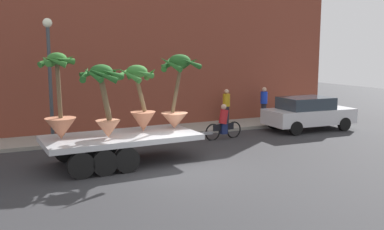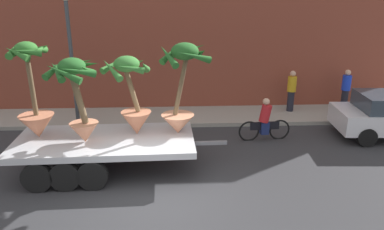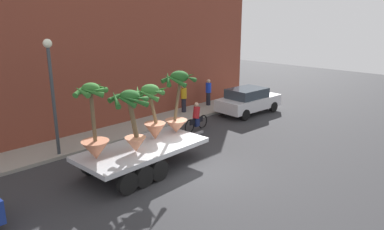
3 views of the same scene
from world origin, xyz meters
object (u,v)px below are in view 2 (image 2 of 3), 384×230
Objects in this scene: pedestrian_near_gate at (291,90)px; potted_palm_rear at (132,98)px; potted_palm_middle at (77,96)px; potted_palm_front at (181,90)px; street_lamp at (70,42)px; potted_palm_extra at (34,102)px; pedestrian_far_left at (346,89)px; flatbed_trailer at (97,146)px; cyclist at (265,122)px.

potted_palm_rear is at bearing -143.78° from pedestrian_near_gate.
potted_palm_middle is 2.84m from potted_palm_front.
pedestrian_near_gate is at bearing 7.21° from street_lamp.
potted_palm_front is (1.39, 0.04, 0.20)m from potted_palm_rear.
potted_palm_rear is at bearing -178.51° from potted_palm_front.
pedestrian_far_left is at bearing 22.63° from potted_palm_extra.
potted_palm_extra is 0.57× the size of street_lamp.
potted_palm_extra is at bearing -93.69° from street_lamp.
flatbed_trailer is 1.26× the size of street_lamp.
flatbed_trailer is 8.52m from pedestrian_near_gate.
flatbed_trailer is at bearing 32.04° from potted_palm_middle.
flatbed_trailer is at bearing -159.28° from cyclist.
potted_palm_extra reaches higher than potted_palm_middle.
potted_palm_middle reaches higher than potted_palm_rear.
pedestrian_far_left reaches higher than flatbed_trailer.
street_lamp reaches higher than potted_palm_front.
pedestrian_far_left is (11.08, 4.62, -1.00)m from potted_palm_extra.
street_lamp is at bearing 86.31° from potted_palm_extra.
potted_palm_extra reaches higher than pedestrian_far_left.
potted_palm_middle is at bearing -152.71° from pedestrian_far_left.
potted_palm_front is at bearing -150.13° from cyclist.
pedestrian_near_gate is at bearing 33.74° from flatbed_trailer.
pedestrian_far_left is at bearing 6.12° from street_lamp.
pedestrian_near_gate reaches higher than flatbed_trailer.
potted_palm_front is (2.78, 0.57, -0.04)m from potted_palm_middle.
cyclist is at bearing -13.44° from street_lamp.
pedestrian_far_left is at bearing 34.54° from cyclist.
pedestrian_near_gate is 2.33m from pedestrian_far_left.
potted_palm_middle is 4.13m from street_lamp.
cyclist is at bearing -145.46° from pedestrian_far_left.
flatbed_trailer is 2.30× the size of potted_palm_front.
potted_palm_extra is at bearing -165.41° from cyclist.
potted_palm_extra reaches higher than flatbed_trailer.
pedestrian_near_gate reaches higher than cyclist.
potted_palm_front is at bearing 11.50° from potted_palm_middle.
pedestrian_near_gate is at bearing 36.22° from potted_palm_rear.
street_lamp is (-1.44, 3.65, 2.48)m from flatbed_trailer.
potted_palm_front is 5.18m from street_lamp.
street_lamp reaches higher than potted_palm_middle.
cyclist is (2.92, 1.68, -1.61)m from potted_palm_front.
potted_palm_front is (2.44, 0.35, 1.53)m from flatbed_trailer.
potted_palm_rear is 0.84× the size of potted_palm_extra.
potted_palm_middle is 0.86× the size of potted_palm_extra.
street_lamp is at bearing 105.81° from potted_palm_middle.
street_lamp is at bearing 139.59° from potted_palm_front.
pedestrian_far_left is at bearing 28.31° from potted_palm_rear.
cyclist is at bearing 21.69° from potted_palm_rear.
potted_palm_front is 0.97× the size of potted_palm_extra.
potted_palm_rear reaches higher than pedestrian_near_gate.
pedestrian_near_gate is (4.65, 4.38, -1.24)m from potted_palm_front.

